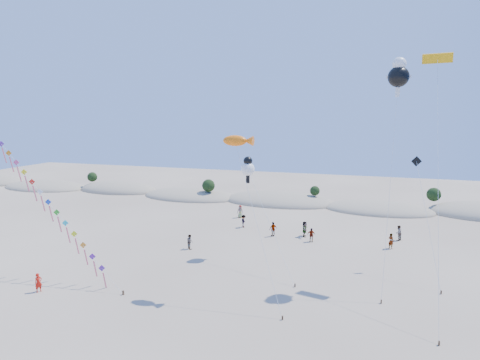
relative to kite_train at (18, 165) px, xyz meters
name	(u,v)px	position (x,y,z in m)	size (l,w,h in m)	color
ground	(127,349)	(17.44, -9.35, -9.93)	(160.00, 160.00, 0.00)	gray
dune_ridge	(285,202)	(18.50, 35.79, -9.82)	(145.30, 11.49, 5.57)	tan
kite_train	(18,165)	(0.00, 0.00, 0.00)	(24.04, 5.30, 19.12)	#3F2D1E
fish_kite	(238,141)	(21.22, 1.77, 2.54)	(6.16, 5.05, 12.97)	#3F2D1E
cartoon_kite_low	(248,167)	(19.62, 10.02, -0.71)	(7.05, 7.74, 10.37)	#3F2D1E
cartoon_kite_high	(399,74)	(33.48, 7.93, 8.03)	(2.00, 6.80, 19.39)	#3F2D1E
parafoil_kite	(438,62)	(36.67, 9.89, 9.18)	(2.48, 13.59, 19.87)	#3F2D1E
dark_kite	(422,192)	(36.29, 10.34, -2.35)	(2.37, 6.95, 10.71)	#3F2D1E
flyer_foreground	(38,283)	(5.69, -4.32, -9.13)	(0.58, 0.38, 1.60)	red
beachgoers	(302,230)	(24.35, 17.24, -9.06)	(30.87, 15.41, 1.88)	slate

